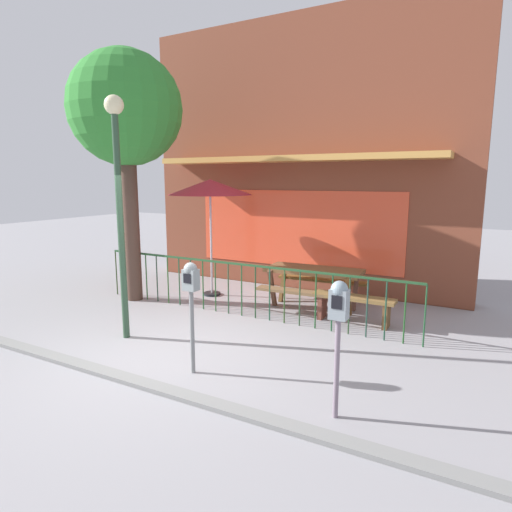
# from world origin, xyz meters

# --- Properties ---
(ground) EXTENTS (40.00, 40.00, 0.00)m
(ground) POSITION_xyz_m (0.00, 0.00, 0.00)
(ground) COLOR gray
(pub_storefront) EXTENTS (7.40, 1.23, 5.88)m
(pub_storefront) POSITION_xyz_m (0.00, 4.73, 2.92)
(pub_storefront) COLOR #401E0E
(pub_storefront) RESTS_ON ground
(patio_fence_front) EXTENTS (6.24, 0.04, 0.97)m
(patio_fence_front) POSITION_xyz_m (-0.00, 2.14, 0.66)
(patio_fence_front) COLOR #224B28
(patio_fence_front) RESTS_ON ground
(picnic_table_left) EXTENTS (1.88, 1.47, 0.79)m
(picnic_table_left) POSITION_xyz_m (0.97, 3.21, 0.61)
(picnic_table_left) COLOR brown
(picnic_table_left) RESTS_ON ground
(patio_umbrella) EXTENTS (1.73, 1.73, 2.44)m
(patio_umbrella) POSITION_xyz_m (-1.29, 3.08, 2.26)
(patio_umbrella) COLOR black
(patio_umbrella) RESTS_ON ground
(patio_bench) EXTENTS (1.40, 0.32, 0.48)m
(patio_bench) POSITION_xyz_m (1.88, 2.72, 0.35)
(patio_bench) COLOR brown
(patio_bench) RESTS_ON ground
(parking_meter_near) EXTENTS (0.18, 0.17, 1.44)m
(parking_meter_near) POSITION_xyz_m (0.65, -0.18, 1.11)
(parking_meter_near) COLOR gray
(parking_meter_near) RESTS_ON ground
(parking_meter_far) EXTENTS (0.18, 0.17, 1.46)m
(parking_meter_far) POSITION_xyz_m (2.58, -0.33, 1.12)
(parking_meter_far) COLOR slate
(parking_meter_far) RESTS_ON ground
(street_tree) EXTENTS (2.18, 2.18, 4.87)m
(street_tree) POSITION_xyz_m (-2.50, 2.04, 3.72)
(street_tree) COLOR #4C352B
(street_tree) RESTS_ON ground
(street_lamp) EXTENTS (0.28, 0.28, 3.63)m
(street_lamp) POSITION_xyz_m (-1.04, 0.34, 2.40)
(street_lamp) COLOR #2D4A34
(street_lamp) RESTS_ON ground
(curb_edge) EXTENTS (10.35, 0.20, 0.11)m
(curb_edge) POSITION_xyz_m (0.00, -0.76, 0.00)
(curb_edge) COLOR gray
(curb_edge) RESTS_ON ground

